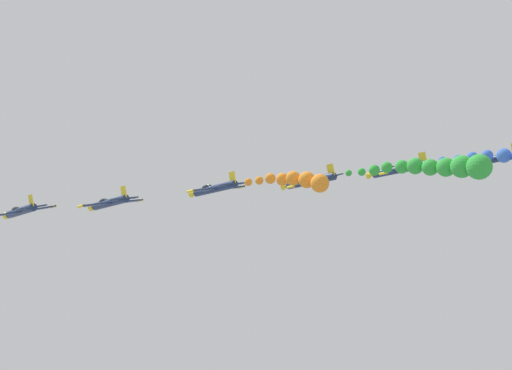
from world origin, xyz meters
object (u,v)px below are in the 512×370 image
Objects in this scene: airplane_right_outer at (398,170)px; airplane_left_inner at (109,203)px; airplane_lead at (20,211)px; airplane_left_outer at (310,181)px; airplane_right_inner at (214,189)px; airplane_trailing at (488,160)px.

airplane_left_inner is at bearing 140.97° from airplane_right_outer.
airplane_lead is 12.44m from airplane_left_inner.
airplane_lead is at bearing 140.13° from airplane_left_outer.
airplane_right_inner is 1.00× the size of airplane_trailing.
airplane_lead is 67.78m from airplane_trailing.
airplane_right_inner is at bearing 141.41° from airplane_trailing.
airplane_trailing is at bearing -38.87° from airplane_left_inner.
airplane_right_inner is 1.00× the size of airplane_left_outer.
airplane_left_inner is (9.33, -8.15, 1.21)m from airplane_lead.
airplane_right_outer reaches higher than airplane_left_outer.
airplane_left_inner is at bearing -41.16° from airplane_lead.
airplane_lead is 54.18m from airplane_right_outer.
airplane_right_outer reaches higher than airplane_left_inner.
airplane_left_inner is at bearing 140.70° from airplane_left_outer.
airplane_trailing is (10.59, -8.39, 1.62)m from airplane_right_outer.
airplane_trailing is at bearing -39.29° from airplane_lead.
airplane_trailing reaches higher than airplane_right_outer.
airplane_lead is at bearing 138.84° from airplane_left_inner.
airplane_lead is 41.03m from airplane_left_outer.
airplane_lead is 1.00× the size of airplane_right_inner.
airplane_left_outer is (31.30, -26.14, 4.55)m from airplane_lead.
airplane_lead is 1.00× the size of airplane_left_inner.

